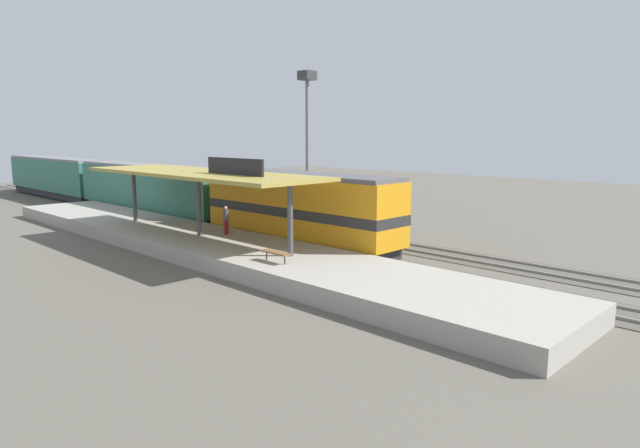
% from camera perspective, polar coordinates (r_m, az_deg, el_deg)
% --- Properties ---
extents(ground_plane, '(120.00, 120.00, 0.00)m').
position_cam_1_polar(ground_plane, '(37.50, -3.91, -1.23)').
color(ground_plane, '#5B564C').
extents(track_near, '(3.20, 110.00, 0.16)m').
position_cam_1_polar(track_near, '(36.22, -6.28, -1.59)').
color(track_near, '#4E4941').
rests_on(track_near, ground).
extents(track_far, '(3.20, 110.00, 0.16)m').
position_cam_1_polar(track_far, '(39.24, -1.08, -0.69)').
color(track_far, '#4E4941').
rests_on(track_far, ground).
extents(platform, '(6.00, 44.00, 0.90)m').
position_cam_1_polar(platform, '(33.48, -12.39, -1.92)').
color(platform, '#9E998E').
rests_on(platform, ground).
extents(station_canopy, '(5.20, 18.00, 4.70)m').
position_cam_1_polar(station_canopy, '(32.87, -12.55, 5.06)').
color(station_canopy, '#47474C').
rests_on(station_canopy, platform).
extents(platform_bench, '(0.44, 1.70, 0.50)m').
position_cam_1_polar(platform_bench, '(25.80, -4.67, -3.02)').
color(platform_bench, '#333338').
rests_on(platform_bench, platform).
extents(locomotive, '(2.93, 14.43, 4.44)m').
position_cam_1_polar(locomotive, '(33.09, -2.28, 1.60)').
color(locomotive, '#28282D').
rests_on(locomotive, track_near).
extents(passenger_carriage_front, '(2.90, 20.00, 4.24)m').
position_cam_1_polar(passenger_carriage_front, '(47.75, -17.29, 3.44)').
color(passenger_carriage_front, '#28282D').
rests_on(passenger_carriage_front, track_near).
extents(passenger_carriage_rear, '(2.90, 20.00, 4.24)m').
position_cam_1_polar(passenger_carriage_rear, '(66.75, -25.85, 4.48)').
color(passenger_carriage_rear, '#28282D').
rests_on(passenger_carriage_rear, track_near).
extents(freight_car, '(2.80, 12.00, 3.54)m').
position_cam_1_polar(freight_car, '(40.11, -2.70, 2.32)').
color(freight_car, '#28282D').
rests_on(freight_car, track_far).
extents(light_mast, '(1.10, 1.10, 11.70)m').
position_cam_1_polar(light_mast, '(43.42, -1.34, 11.36)').
color(light_mast, slate).
rests_on(light_mast, ground).
extents(person_waiting, '(0.34, 0.34, 1.71)m').
position_cam_1_polar(person_waiting, '(33.33, -9.80, 0.56)').
color(person_waiting, maroon).
rests_on(person_waiting, platform).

